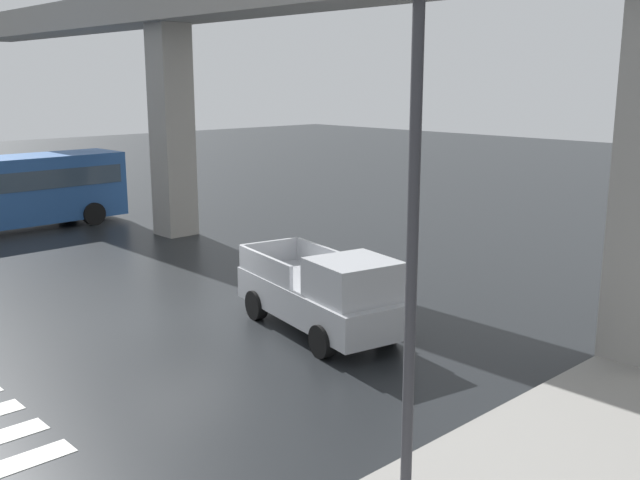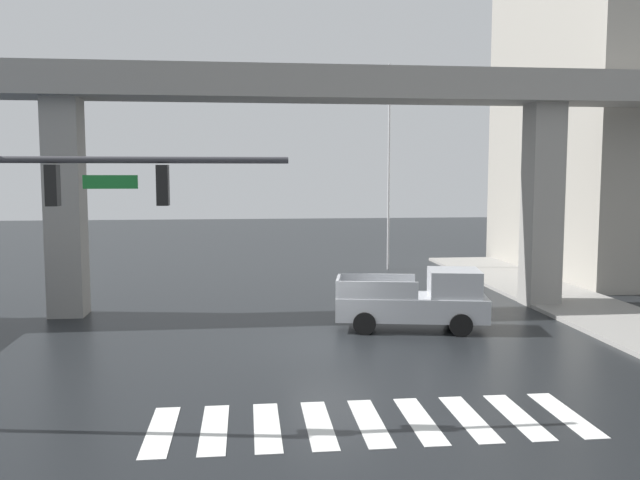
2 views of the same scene
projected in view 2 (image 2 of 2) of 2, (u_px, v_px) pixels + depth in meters
The scene contains 8 objects.
ground_plane at pixel (332, 347), 20.60m from camera, with size 120.00×120.00×0.00m, color black.
crosswalk_stripes at pixel (370, 422), 14.27m from camera, with size 9.35×2.80×0.01m.
elevated_overpass at pixel (313, 103), 25.42m from camera, with size 55.59×2.32×9.31m.
sidewalk_east at pixel (621, 322), 23.74m from camera, with size 4.00×36.00×0.15m, color gray.
pickup_truck at pixel (420, 301), 22.81m from camera, with size 5.37×2.82×2.08m.
traffic_signal_mast at pixel (59, 220), 13.61m from camera, with size 6.49×0.32×6.20m.
street_lamp_mid_block at pixel (543, 193), 27.14m from camera, with size 0.44×0.70×7.24m.
flagpole at pixel (390, 153), 36.81m from camera, with size 1.16×0.12×11.33m.
Camera 2 is at (-2.59, -20.01, 5.30)m, focal length 37.41 mm.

